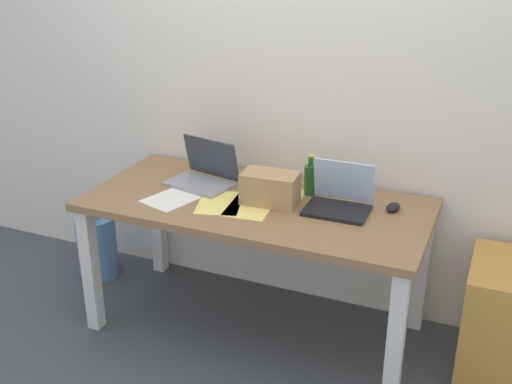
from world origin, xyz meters
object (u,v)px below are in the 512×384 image
object	(u,v)px
laptop_left	(203,175)
cardboard_box	(270,188)
beer_bottle	(310,179)
computer_mouse	(393,207)
water_cooler_jug	(97,246)
desk	(256,218)
filing_cabinet	(508,321)
laptop_right	(339,200)

from	to	relation	value
laptop_left	cardboard_box	world-z (taller)	laptop_left
beer_bottle	computer_mouse	xyz separation A→B (m)	(0.44, -0.04, -0.07)
beer_bottle	water_cooler_jug	bearing A→B (deg)	-177.38
cardboard_box	computer_mouse	bearing A→B (deg)	14.49
desk	beer_bottle	world-z (taller)	beer_bottle
desk	filing_cabinet	xyz separation A→B (m)	(1.24, 0.11, -0.36)
laptop_left	cardboard_box	bearing A→B (deg)	-13.19
laptop_left	cardboard_box	size ratio (longest dim) A/B	1.39
beer_bottle	laptop_right	bearing A→B (deg)	-33.33
laptop_right	computer_mouse	xyz separation A→B (m)	(0.25, 0.09, -0.03)
desk	water_cooler_jug	bearing A→B (deg)	173.22
computer_mouse	cardboard_box	size ratio (longest dim) A/B	0.37
water_cooler_jug	computer_mouse	bearing A→B (deg)	0.75
desk	laptop_left	world-z (taller)	laptop_left
cardboard_box	water_cooler_jug	world-z (taller)	cardboard_box
water_cooler_jug	laptop_left	bearing A→B (deg)	-2.10
desk	computer_mouse	distance (m)	0.68
desk	cardboard_box	size ratio (longest dim) A/B	6.29
laptop_right	cardboard_box	xyz separation A→B (m)	(-0.33, -0.06, 0.03)
laptop_right	filing_cabinet	world-z (taller)	laptop_right
desk	beer_bottle	size ratio (longest dim) A/B	8.14
computer_mouse	water_cooler_jug	bearing A→B (deg)	-169.00
computer_mouse	laptop_left	bearing A→B (deg)	-166.82
laptop_right	beer_bottle	size ratio (longest dim) A/B	1.44
computer_mouse	filing_cabinet	size ratio (longest dim) A/B	0.17
desk	computer_mouse	world-z (taller)	computer_mouse
laptop_left	beer_bottle	bearing A→B (deg)	8.97
laptop_left	filing_cabinet	world-z (taller)	laptop_left
desk	water_cooler_jug	world-z (taller)	desk
filing_cabinet	cardboard_box	bearing A→B (deg)	-174.77
laptop_left	cardboard_box	xyz separation A→B (m)	(0.42, -0.10, 0.03)
laptop_left	water_cooler_jug	bearing A→B (deg)	177.90
laptop_right	water_cooler_jug	world-z (taller)	laptop_right
laptop_right	cardboard_box	size ratio (longest dim) A/B	1.11
desk	laptop_right	xyz separation A→B (m)	(0.41, 0.07, 0.14)
beer_bottle	cardboard_box	xyz separation A→B (m)	(-0.14, -0.19, -0.00)
cardboard_box	filing_cabinet	bearing A→B (deg)	5.23
computer_mouse	cardboard_box	distance (m)	0.60
laptop_right	cardboard_box	world-z (taller)	laptop_right
desk	filing_cabinet	size ratio (longest dim) A/B	2.97
laptop_right	computer_mouse	bearing A→B (deg)	19.51
beer_bottle	water_cooler_jug	xyz separation A→B (m)	(-1.34, -0.06, -0.63)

